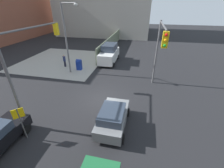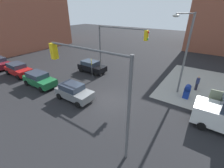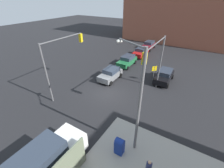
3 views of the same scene
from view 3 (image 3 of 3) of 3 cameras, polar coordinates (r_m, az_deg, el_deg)
name	(u,v)px [view 3 (image 3 of 3)]	position (r m, az deg, el deg)	size (l,w,h in m)	color
ground_plane	(108,93)	(18.18, -1.46, -3.57)	(120.00, 120.00, 0.00)	black
traffic_signal_nw_corner	(156,59)	(16.08, 16.29, 9.23)	(6.29, 0.36, 6.50)	#59595B
traffic_signal_se_corner	(61,55)	(17.32, -18.73, 10.29)	(5.88, 0.36, 6.50)	#59595B
street_lamp_corner	(136,96)	(9.75, 9.24, -4.49)	(1.44, 2.43, 8.00)	slate
warning_sign_two_way	(154,71)	(20.42, 15.71, 4.62)	(0.48, 0.48, 2.40)	#4C4C4C
mailbox_blue	(119,146)	(11.88, 2.87, -22.40)	(0.56, 0.64, 1.43)	navy
coupe_black	(164,76)	(21.48, 19.28, 2.96)	(4.09, 2.02, 1.62)	black
sedan_green	(127,61)	(25.35, 5.78, 8.85)	(4.32, 2.02, 1.62)	#1E6638
sedan_maroon	(149,45)	(34.67, 13.84, 14.20)	(4.18, 2.02, 1.62)	maroon
sedan_gray	(111,74)	(20.78, -0.57, 3.85)	(3.91, 2.02, 1.62)	slate
hatchback_red	(141,52)	(29.91, 10.92, 11.92)	(4.27, 2.02, 1.62)	#B21919
van_white_delivery	(46,162)	(11.35, -23.92, -25.44)	(5.40, 2.32, 2.62)	white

